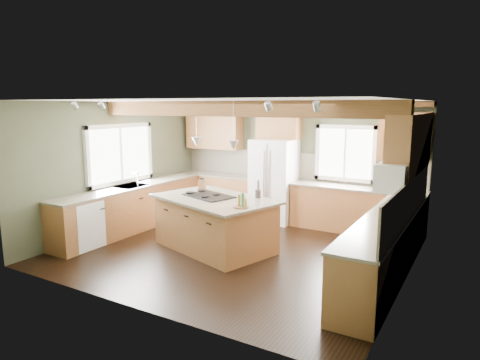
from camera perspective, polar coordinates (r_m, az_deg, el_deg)
The scene contains 37 objects.
floor at distance 7.63m, azimuth -0.52°, elevation -9.40°, with size 5.60×5.60×0.00m, color black.
ceiling at distance 7.20m, azimuth -0.55°, elevation 10.53°, with size 5.60×5.60×0.00m, color silver.
wall_back at distance 9.51m, azimuth 7.20°, elevation 2.46°, with size 5.60×5.60×0.00m, color #414531.
wall_left at distance 9.04m, azimuth -15.97°, elevation 1.77°, with size 5.00×5.00×0.00m, color #414531.
wall_right at distance 6.37m, azimuth 21.68°, elevation -1.89°, with size 5.00×5.00×0.00m, color #414531.
ceiling_beam at distance 7.14m, azimuth -0.83°, elevation 9.49°, with size 5.55×0.26×0.26m, color #4D2D16.
soffit_trim at distance 9.34m, azimuth 7.13°, elevation 9.96°, with size 5.55×0.20×0.10m, color #4D2D16.
backsplash_back at distance 9.51m, azimuth 7.15°, elevation 1.92°, with size 5.58×0.03×0.58m, color brown.
backsplash_right at distance 6.43m, azimuth 21.57°, elevation -2.58°, with size 0.03×3.70×0.58m, color brown.
base_cab_back_left at distance 10.23m, azimuth -2.84°, elevation -1.83°, with size 2.02×0.60×0.88m, color brown.
counter_back_left at distance 10.14m, azimuth -2.86°, elevation 0.71°, with size 2.06×0.64×0.04m, color #494135.
base_cab_back_right at distance 8.91m, azimuth 15.17°, elevation -3.94°, with size 2.62×0.60×0.88m, color brown.
counter_back_right at distance 8.82m, azimuth 15.31°, elevation -1.04°, with size 2.66×0.64×0.04m, color #494135.
base_cab_left at distance 9.03m, azimuth -14.16°, elevation -3.73°, with size 0.60×3.70×0.88m, color brown.
counter_left at distance 8.93m, azimuth -14.28°, elevation -0.86°, with size 0.64×3.74×0.04m, color #494135.
base_cab_right at distance 6.68m, azimuth 18.70°, elevation -8.81°, with size 0.60×3.70×0.88m, color brown.
counter_right at distance 6.55m, azimuth 18.93°, elevation -4.99°, with size 0.64×3.74×0.04m, color #494135.
upper_cab_back_left at distance 10.24m, azimuth -3.47°, elevation 6.71°, with size 1.40×0.35×0.90m, color brown.
upper_cab_over_fridge at distance 9.40m, azimuth 5.20°, elevation 7.62°, with size 0.96×0.35×0.70m, color brown.
upper_cab_right at distance 7.18m, azimuth 21.74°, elevation 4.63°, with size 0.35×2.20×0.90m, color brown.
upper_cab_back_corner at distance 8.64m, azimuth 21.06°, elevation 5.46°, with size 0.90×0.35×0.90m, color brown.
window_left at distance 9.03m, azimuth -15.73°, elevation 3.37°, with size 0.04×1.60×1.05m, color white.
window_back at distance 9.08m, azimuth 13.89°, elevation 3.48°, with size 1.10×0.04×1.00m, color white.
sink at distance 8.93m, azimuth -14.28°, elevation -0.83°, with size 0.50×0.65×0.03m, color #262628.
faucet at distance 8.78m, azimuth -13.48°, elevation -0.01°, with size 0.02×0.02×0.28m, color #B2B2B7.
dishwasher at distance 8.18m, azimuth -20.49°, elevation -5.56°, with size 0.60×0.60×0.84m, color white.
oven at distance 5.49m, azimuth 15.75°, elevation -12.91°, with size 0.60×0.72×0.84m, color white.
microwave at distance 6.31m, azimuth 19.79°, elevation 0.44°, with size 0.40×0.70×0.38m, color white.
pendant_left at distance 7.78m, azimuth -5.82°, elevation 5.13°, with size 0.18×0.18×0.16m, color #B2B2B7.
pendant_right at distance 7.00m, azimuth -0.90°, elevation 4.64°, with size 0.18×0.18×0.16m, color #B2B2B7.
refrigerator at distance 9.35m, azimuth 4.54°, elevation -0.10°, with size 0.90×0.74×1.80m, color white.
island at distance 7.65m, azimuth -3.37°, elevation -5.91°, with size 2.00×1.22×0.88m, color olive.
island_top at distance 7.53m, azimuth -3.41°, elevation -2.54°, with size 2.14×1.36×0.04m, color #494135.
cooktop at distance 7.65m, azimuth -4.20°, elevation -2.12°, with size 0.87×0.58×0.02m, color black.
knife_block at distance 8.16m, azimuth -5.09°, elevation -0.71°, with size 0.12×0.09×0.21m, color brown.
utensil_crock at distance 7.51m, azimuth 2.41°, elevation -1.86°, with size 0.11×0.11×0.14m, color #38322D.
bottle_tray at distance 6.80m, azimuth 0.13°, elevation -2.74°, with size 0.25×0.25×0.23m, color brown, non-canonical shape.
Camera 1 is at (3.68, -6.18, 2.53)m, focal length 32.00 mm.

